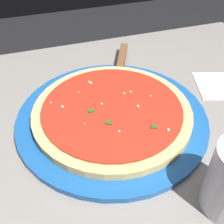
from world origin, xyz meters
name	(u,v)px	position (x,y,z in m)	size (l,w,h in m)	color
restaurant_table	(129,172)	(0.00, 0.00, 0.58)	(0.93, 0.74, 0.73)	black
serving_plate	(112,117)	(-0.03, 0.03, 0.73)	(0.38, 0.38, 0.01)	#195199
pizza	(112,111)	(-0.03, 0.03, 0.75)	(0.31, 0.31, 0.02)	#DBB26B
pizza_server	(120,67)	(0.04, 0.19, 0.74)	(0.13, 0.22, 0.01)	silver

